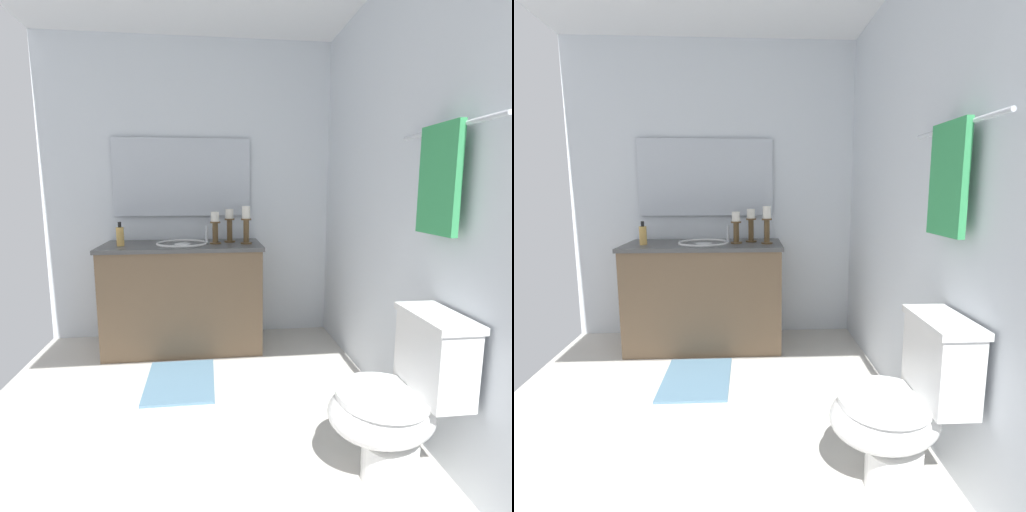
# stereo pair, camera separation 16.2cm
# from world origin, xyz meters

# --- Properties ---
(floor) EXTENTS (2.48, 2.38, 0.02)m
(floor) POSITION_xyz_m (0.00, 0.00, -0.01)
(floor) COLOR beige
(floor) RESTS_ON ground
(wall_back) EXTENTS (2.48, 0.04, 2.45)m
(wall_back) POSITION_xyz_m (0.00, 1.19, 1.23)
(wall_back) COLOR silver
(wall_back) RESTS_ON ground
(wall_left) EXTENTS (0.04, 2.38, 2.45)m
(wall_left) POSITION_xyz_m (-1.24, 0.00, 1.23)
(wall_left) COLOR silver
(wall_left) RESTS_ON ground
(vanity_cabinet) EXTENTS (0.58, 1.23, 0.84)m
(vanity_cabinet) POSITION_xyz_m (-0.91, -0.07, 0.42)
(vanity_cabinet) COLOR brown
(vanity_cabinet) RESTS_ON ground
(sink_basin) EXTENTS (0.40, 0.40, 0.24)m
(sink_basin) POSITION_xyz_m (-0.91, -0.07, 0.80)
(sink_basin) COLOR white
(sink_basin) RESTS_ON vanity_cabinet
(mirror) EXTENTS (0.02, 1.12, 0.63)m
(mirror) POSITION_xyz_m (-1.19, -0.07, 1.35)
(mirror) COLOR silver
(candle_holder_tall) EXTENTS (0.09, 0.09, 0.29)m
(candle_holder_tall) POSITION_xyz_m (-0.87, 0.43, 0.99)
(candle_holder_tall) COLOR brown
(candle_holder_tall) RESTS_ON vanity_cabinet
(candle_holder_short) EXTENTS (0.09, 0.09, 0.26)m
(candle_holder_short) POSITION_xyz_m (-0.98, 0.30, 0.98)
(candle_holder_short) COLOR brown
(candle_holder_short) RESTS_ON vanity_cabinet
(candle_holder_mid) EXTENTS (0.09, 0.09, 0.25)m
(candle_holder_mid) POSITION_xyz_m (-0.90, 0.19, 0.97)
(candle_holder_mid) COLOR brown
(candle_holder_mid) RESTS_ON vanity_cabinet
(soap_bottle) EXTENTS (0.06, 0.06, 0.18)m
(soap_bottle) POSITION_xyz_m (-0.86, -0.52, 0.91)
(soap_bottle) COLOR #E5B259
(soap_bottle) RESTS_ON vanity_cabinet
(toilet) EXTENTS (0.39, 0.54, 0.75)m
(toilet) POSITION_xyz_m (0.73, 0.91, 0.37)
(toilet) COLOR white
(toilet) RESTS_ON ground
(towel_bar) EXTENTS (0.72, 0.02, 0.02)m
(towel_bar) POSITION_xyz_m (0.59, 1.13, 1.51)
(towel_bar) COLOR silver
(towel_near_vanity) EXTENTS (0.28, 0.03, 0.47)m
(towel_near_vanity) POSITION_xyz_m (0.59, 1.11, 1.30)
(towel_near_vanity) COLOR #389E59
(towel_near_vanity) RESTS_ON towel_bar
(bath_mat) EXTENTS (0.60, 0.44, 0.02)m
(bath_mat) POSITION_xyz_m (-0.29, -0.07, 0.01)
(bath_mat) COLOR slate
(bath_mat) RESTS_ON ground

